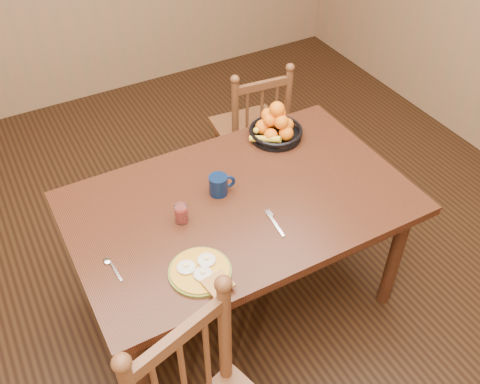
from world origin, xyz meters
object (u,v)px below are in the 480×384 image
chair_far (252,129)px  fruit_bowl (275,127)px  dining_table (240,213)px  coffee_mug (219,185)px  breakfast_plate (201,271)px

chair_far → fruit_bowl: fruit_bowl is taller
dining_table → coffee_mug: 0.18m
breakfast_plate → fruit_bowl: bearing=41.0°
chair_far → fruit_bowl: bearing=80.1°
chair_far → breakfast_plate: size_ratio=3.18×
coffee_mug → fruit_bowl: 0.54m
chair_far → coffee_mug: chair_far is taller
dining_table → breakfast_plate: (-0.35, -0.31, 0.10)m
chair_far → fruit_bowl: size_ratio=3.22×
fruit_bowl → chair_far: bearing=74.1°
dining_table → fruit_bowl: (0.41, 0.35, 0.15)m
breakfast_plate → fruit_bowl: size_ratio=1.01×
dining_table → fruit_bowl: bearing=40.6°
fruit_bowl → coffee_mug: bearing=-151.3°
dining_table → fruit_bowl: size_ratio=5.52×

